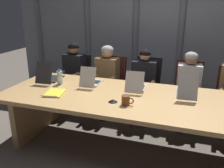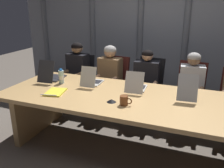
{
  "view_description": "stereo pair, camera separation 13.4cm",
  "coord_description": "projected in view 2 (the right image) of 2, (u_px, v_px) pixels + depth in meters",
  "views": [
    {
      "loc": [
        0.67,
        -2.68,
        1.82
      ],
      "look_at": [
        -0.27,
        0.1,
        0.83
      ],
      "focal_mm": 38.42,
      "sensor_mm": 36.0,
      "label": 1
    },
    {
      "loc": [
        0.8,
        -2.64,
        1.82
      ],
      "look_at": [
        -0.27,
        0.1,
        0.83
      ],
      "focal_mm": 38.42,
      "sensor_mm": 36.0,
      "label": 2
    }
  ],
  "objects": [
    {
      "name": "office_chair_left_mid",
      "position": [
        113.0,
        91.0,
        4.26
      ],
      "size": [
        0.6,
        0.61,
        0.94
      ],
      "rotation": [
        0.0,
        0.0,
        -1.72
      ],
      "color": "#511E19",
      "rests_on": "ground_plane"
    },
    {
      "name": "person_right_mid",
      "position": [
        191.0,
        87.0,
        3.57
      ],
      "size": [
        0.4,
        0.57,
        1.14
      ],
      "rotation": [
        0.0,
        0.0,
        -1.48
      ],
      "color": "silver",
      "rests_on": "ground_plane"
    },
    {
      "name": "office_chair_center",
      "position": [
        147.0,
        95.0,
        4.05
      ],
      "size": [
        0.6,
        0.61,
        0.96
      ],
      "rotation": [
        0.0,
        0.0,
        -1.73
      ],
      "color": "black",
      "rests_on": "ground_plane"
    },
    {
      "name": "curtain_backdrop",
      "position": [
        162.0,
        31.0,
        4.63
      ],
      "size": [
        6.23,
        0.17,
        2.62
      ],
      "color": "gray",
      "rests_on": "ground_plane"
    },
    {
      "name": "laptop_center",
      "position": [
        136.0,
        86.0,
        3.16
      ],
      "size": [
        0.26,
        0.42,
        0.28
      ],
      "rotation": [
        0.0,
        0.0,
        1.64
      ],
      "color": "beige",
      "rests_on": "conference_table"
    },
    {
      "name": "spiral_notepad",
      "position": [
        55.0,
        92.0,
        3.08
      ],
      "size": [
        0.28,
        0.34,
        0.03
      ],
      "rotation": [
        0.0,
        0.0,
        0.21
      ],
      "color": "yellow",
      "rests_on": "conference_table"
    },
    {
      "name": "laptop_right_mid",
      "position": [
        187.0,
        92.0,
        2.91
      ],
      "size": [
        0.26,
        0.45,
        0.32
      ],
      "rotation": [
        0.0,
        0.0,
        1.66
      ],
      "color": "#A8ADB7",
      "rests_on": "conference_table"
    },
    {
      "name": "laptop_left_end",
      "position": [
        52.0,
        76.0,
        3.57
      ],
      "size": [
        0.28,
        0.47,
        0.32
      ],
      "rotation": [
        0.0,
        0.0,
        1.65
      ],
      "color": "#2D2D33",
      "rests_on": "conference_table"
    },
    {
      "name": "conference_table",
      "position": [
        129.0,
        108.0,
        3.0
      ],
      "size": [
        3.27,
        1.22,
        0.73
      ],
      "color": "tan",
      "rests_on": "ground_plane"
    },
    {
      "name": "conference_mic_left_side",
      "position": [
        111.0,
        101.0,
        2.78
      ],
      "size": [
        0.11,
        0.11,
        0.03
      ],
      "primitive_type": "cone",
      "color": "black",
      "rests_on": "conference_table"
    },
    {
      "name": "person_center",
      "position": [
        145.0,
        82.0,
        3.82
      ],
      "size": [
        0.41,
        0.56,
        1.13
      ],
      "rotation": [
        0.0,
        0.0,
        -1.53
      ],
      "color": "black",
      "rests_on": "ground_plane"
    },
    {
      "name": "office_chair_left_end",
      "position": [
        81.0,
        87.0,
        4.48
      ],
      "size": [
        0.6,
        0.61,
        0.91
      ],
      "rotation": [
        0.0,
        0.0,
        -1.42
      ],
      "color": "black",
      "rests_on": "ground_plane"
    },
    {
      "name": "person_left_mid",
      "position": [
        108.0,
        76.0,
        4.03
      ],
      "size": [
        0.43,
        0.57,
        1.16
      ],
      "rotation": [
        0.0,
        0.0,
        -1.67
      ],
      "color": "olive",
      "rests_on": "ground_plane"
    },
    {
      "name": "laptop_left_mid",
      "position": [
        92.0,
        81.0,
        3.37
      ],
      "size": [
        0.23,
        0.4,
        0.28
      ],
      "rotation": [
        0.0,
        0.0,
        1.61
      ],
      "color": "beige",
      "rests_on": "conference_table"
    },
    {
      "name": "coffee_mug_near",
      "position": [
        124.0,
        100.0,
        2.69
      ],
      "size": [
        0.14,
        0.09,
        0.11
      ],
      "color": "brown",
      "rests_on": "conference_table"
    },
    {
      "name": "ground_plane",
      "position": [
        128.0,
        148.0,
        3.18
      ],
      "size": [
        12.46,
        12.46,
        0.0
      ],
      "primitive_type": "plane",
      "color": "#6B6056"
    },
    {
      "name": "water_bottle_primary",
      "position": [
        61.0,
        77.0,
        3.41
      ],
      "size": [
        0.08,
        0.08,
        0.21
      ],
      "color": "silver",
      "rests_on": "conference_table"
    },
    {
      "name": "person_left_end",
      "position": [
        75.0,
        72.0,
        4.25
      ],
      "size": [
        0.42,
        0.57,
        1.18
      ],
      "rotation": [
        0.0,
        0.0,
        -1.67
      ],
      "color": "black",
      "rests_on": "ground_plane"
    },
    {
      "name": "office_chair_right_mid",
      "position": [
        187.0,
        100.0,
        3.82
      ],
      "size": [
        0.6,
        0.61,
        0.95
      ],
      "rotation": [
        0.0,
        0.0,
        -1.73
      ],
      "color": "#511E19",
      "rests_on": "ground_plane"
    }
  ]
}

